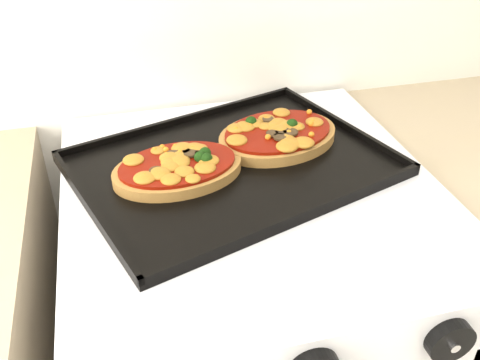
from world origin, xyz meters
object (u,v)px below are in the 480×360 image
object	(u,v)px
baking_tray	(232,163)
pizza_left	(178,167)
stove	(248,360)
pizza_right	(278,134)

from	to	relation	value
baking_tray	pizza_left	bearing A→B (deg)	168.97
stove	pizza_right	distance (m)	0.49
stove	baking_tray	bearing A→B (deg)	117.41
baking_tray	pizza_right	bearing A→B (deg)	10.48
stove	baking_tray	world-z (taller)	baking_tray
baking_tray	pizza_right	distance (m)	0.11
pizza_left	pizza_right	size ratio (longest dim) A/B	0.96
pizza_right	pizza_left	bearing A→B (deg)	-161.60
baking_tray	pizza_left	size ratio (longest dim) A/B	2.34
pizza_left	stove	bearing A→B (deg)	-13.72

